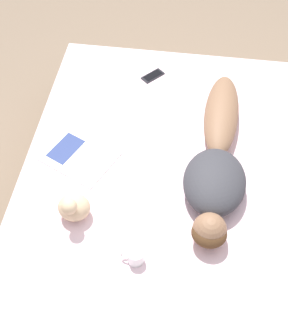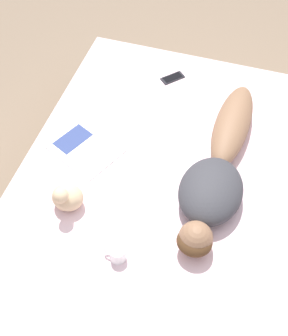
{
  "view_description": "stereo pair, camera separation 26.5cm",
  "coord_description": "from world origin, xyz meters",
  "px_view_note": "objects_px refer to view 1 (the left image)",
  "views": [
    {
      "loc": [
        0.01,
        1.59,
        2.69
      ],
      "look_at": [
        0.23,
        -0.02,
        0.59
      ],
      "focal_mm": 50.0,
      "sensor_mm": 36.0,
      "label": 1
    },
    {
      "loc": [
        -0.25,
        1.53,
        2.69
      ],
      "look_at": [
        0.23,
        -0.02,
        0.59
      ],
      "focal_mm": 50.0,
      "sensor_mm": 36.0,
      "label": 2
    }
  ],
  "objects_px": {
    "cell_phone": "(153,76)",
    "coffee_mug": "(135,256)",
    "person": "(217,161)",
    "open_magazine": "(79,156)"
  },
  "relations": [
    {
      "from": "cell_phone",
      "to": "coffee_mug",
      "type": "bearing_deg",
      "value": 136.46
    },
    {
      "from": "open_magazine",
      "to": "coffee_mug",
      "type": "bearing_deg",
      "value": 150.05
    },
    {
      "from": "person",
      "to": "coffee_mug",
      "type": "height_order",
      "value": "person"
    },
    {
      "from": "coffee_mug",
      "to": "person",
      "type": "bearing_deg",
      "value": -120.65
    },
    {
      "from": "coffee_mug",
      "to": "cell_phone",
      "type": "relative_size",
      "value": 0.73
    },
    {
      "from": "person",
      "to": "coffee_mug",
      "type": "relative_size",
      "value": 10.73
    },
    {
      "from": "person",
      "to": "open_magazine",
      "type": "bearing_deg",
      "value": 2.57
    },
    {
      "from": "person",
      "to": "cell_phone",
      "type": "xyz_separation_m",
      "value": [
        0.46,
        -0.75,
        -0.08
      ]
    },
    {
      "from": "coffee_mug",
      "to": "cell_phone",
      "type": "height_order",
      "value": "coffee_mug"
    },
    {
      "from": "open_magazine",
      "to": "coffee_mug",
      "type": "height_order",
      "value": "coffee_mug"
    }
  ]
}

